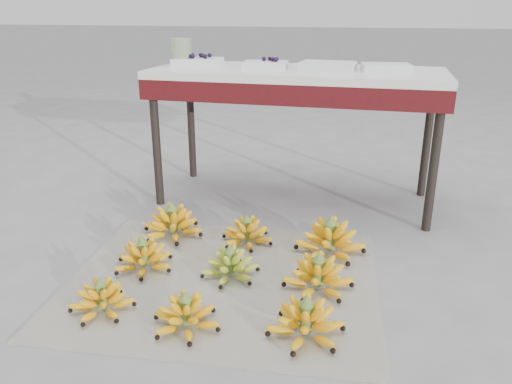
% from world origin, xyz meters
% --- Properties ---
extents(ground, '(60.00, 60.00, 0.00)m').
position_xyz_m(ground, '(0.00, 0.00, 0.00)').
color(ground, slate).
rests_on(ground, ground).
extents(newspaper_mat, '(1.35, 1.17, 0.01)m').
position_xyz_m(newspaper_mat, '(-0.04, -0.06, 0.00)').
color(newspaper_mat, white).
rests_on(newspaper_mat, ground).
extents(bunch_front_left, '(0.25, 0.25, 0.14)m').
position_xyz_m(bunch_front_left, '(-0.39, -0.39, 0.05)').
color(bunch_front_left, yellow).
rests_on(bunch_front_left, newspaper_mat).
extents(bunch_front_center, '(0.26, 0.26, 0.15)m').
position_xyz_m(bunch_front_center, '(-0.06, -0.41, 0.06)').
color(bunch_front_center, yellow).
rests_on(bunch_front_center, newspaper_mat).
extents(bunch_front_right, '(0.32, 0.32, 0.16)m').
position_xyz_m(bunch_front_right, '(0.35, -0.35, 0.06)').
color(bunch_front_right, yellow).
rests_on(bunch_front_right, newspaper_mat).
extents(bunch_mid_left, '(0.31, 0.31, 0.15)m').
position_xyz_m(bunch_mid_left, '(-0.39, -0.06, 0.06)').
color(bunch_mid_left, yellow).
rests_on(bunch_mid_left, newspaper_mat).
extents(bunch_mid_center, '(0.30, 0.30, 0.15)m').
position_xyz_m(bunch_mid_center, '(-0.01, -0.03, 0.06)').
color(bunch_mid_center, '#87A82C').
rests_on(bunch_mid_center, newspaper_mat).
extents(bunch_mid_right, '(0.32, 0.32, 0.17)m').
position_xyz_m(bunch_mid_right, '(0.35, -0.04, 0.06)').
color(bunch_mid_right, yellow).
rests_on(bunch_mid_right, newspaper_mat).
extents(bunch_back_left, '(0.32, 0.32, 0.18)m').
position_xyz_m(bunch_back_left, '(-0.40, 0.28, 0.07)').
color(bunch_back_left, yellow).
rests_on(bunch_back_left, newspaper_mat).
extents(bunch_back_center, '(0.27, 0.27, 0.15)m').
position_xyz_m(bunch_back_center, '(-0.03, 0.29, 0.06)').
color(bunch_back_center, yellow).
rests_on(bunch_back_center, newspaper_mat).
extents(bunch_back_right, '(0.32, 0.32, 0.19)m').
position_xyz_m(bunch_back_right, '(0.36, 0.28, 0.07)').
color(bunch_back_right, yellow).
rests_on(bunch_back_right, newspaper_mat).
extents(vendor_table, '(1.56, 0.62, 0.75)m').
position_xyz_m(vendor_table, '(0.08, 0.93, 0.66)').
color(vendor_table, black).
rests_on(vendor_table, ground).
extents(tray_far_left, '(0.29, 0.22, 0.07)m').
position_xyz_m(tray_far_left, '(-0.50, 0.96, 0.77)').
color(tray_far_left, silver).
rests_on(tray_far_left, vendor_table).
extents(tray_left, '(0.25, 0.19, 0.06)m').
position_xyz_m(tray_left, '(-0.10, 0.93, 0.77)').
color(tray_left, silver).
rests_on(tray_left, vendor_table).
extents(tray_right, '(0.29, 0.22, 0.04)m').
position_xyz_m(tray_right, '(0.24, 0.90, 0.77)').
color(tray_right, silver).
rests_on(tray_right, vendor_table).
extents(tray_far_right, '(0.27, 0.21, 0.04)m').
position_xyz_m(tray_far_right, '(0.54, 0.94, 0.77)').
color(tray_far_right, silver).
rests_on(tray_far_right, vendor_table).
extents(glass_jar, '(0.16, 0.16, 0.15)m').
position_xyz_m(glass_jar, '(-0.59, 0.93, 0.82)').
color(glass_jar, beige).
rests_on(glass_jar, vendor_table).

